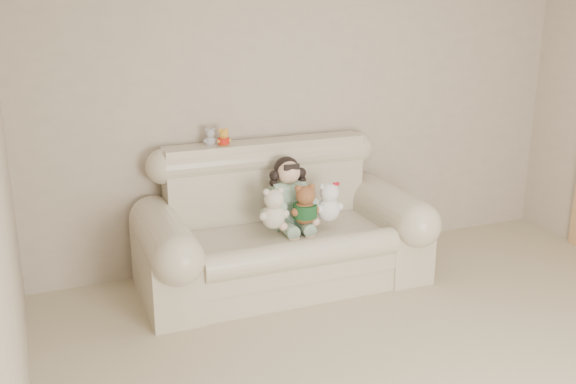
{
  "coord_description": "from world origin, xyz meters",
  "views": [
    {
      "loc": [
        -2.12,
        -2.3,
        2.14
      ],
      "look_at": [
        -0.43,
        1.9,
        0.75
      ],
      "focal_mm": 41.62,
      "sensor_mm": 36.0,
      "label": 1
    }
  ],
  "objects_px": {
    "seated_child": "(288,192)",
    "cream_teddy": "(273,205)",
    "white_cat": "(329,198)",
    "sofa": "(283,219)",
    "brown_teddy": "(305,201)"
  },
  "relations": [
    {
      "from": "seated_child",
      "to": "cream_teddy",
      "type": "bearing_deg",
      "value": -137.2
    },
    {
      "from": "white_cat",
      "to": "cream_teddy",
      "type": "bearing_deg",
      "value": -169.01
    },
    {
      "from": "cream_teddy",
      "to": "sofa",
      "type": "bearing_deg",
      "value": 42.09
    },
    {
      "from": "seated_child",
      "to": "white_cat",
      "type": "relative_size",
      "value": 1.55
    },
    {
      "from": "sofa",
      "to": "brown_teddy",
      "type": "bearing_deg",
      "value": -42.87
    },
    {
      "from": "white_cat",
      "to": "cream_teddy",
      "type": "xyz_separation_m",
      "value": [
        -0.43,
        -0.0,
        0.0
      ]
    },
    {
      "from": "sofa",
      "to": "brown_teddy",
      "type": "distance_m",
      "value": 0.23
    },
    {
      "from": "brown_teddy",
      "to": "cream_teddy",
      "type": "bearing_deg",
      "value": -174.36
    },
    {
      "from": "seated_child",
      "to": "brown_teddy",
      "type": "distance_m",
      "value": 0.2
    },
    {
      "from": "seated_child",
      "to": "cream_teddy",
      "type": "xyz_separation_m",
      "value": [
        -0.19,
        -0.2,
        -0.02
      ]
    },
    {
      "from": "sofa",
      "to": "seated_child",
      "type": "bearing_deg",
      "value": 46.93
    },
    {
      "from": "seated_child",
      "to": "white_cat",
      "type": "height_order",
      "value": "seated_child"
    },
    {
      "from": "cream_teddy",
      "to": "seated_child",
      "type": "bearing_deg",
      "value": 42.88
    },
    {
      "from": "sofa",
      "to": "cream_teddy",
      "type": "relative_size",
      "value": 6.0
    },
    {
      "from": "sofa",
      "to": "seated_child",
      "type": "distance_m",
      "value": 0.21
    }
  ]
}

